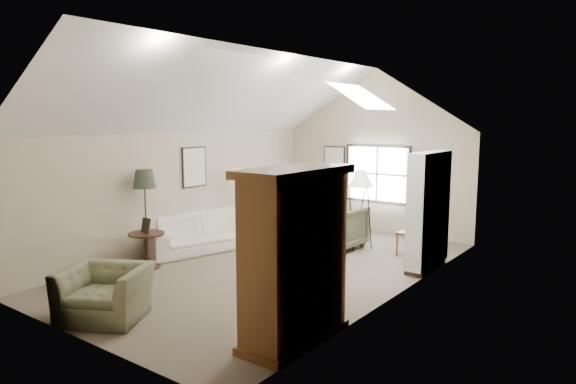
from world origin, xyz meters
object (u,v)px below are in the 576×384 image
Objects in this scene: sofa at (205,232)px; side_table at (147,250)px; armchair_far at (339,227)px; coffee_table at (315,249)px; armoire at (295,256)px; armchair_near at (105,293)px; side_chair at (411,228)px.

sofa reaches higher than side_table.
coffee_table is at bearing 99.51° from armchair_far.
side_table is at bearing 62.41° from armchair_far.
side_table is at bearing 166.98° from armoire.
armoire is 1.94× the size of armchair_near.
side_chair is at bearing 42.38° from coffee_table.
armchair_far is (-2.01, 4.44, -0.64)m from armoire.
armoire is 2.85m from armchair_near.
armchair_near is at bearing -98.73° from coffee_table.
armoire is 4.72m from side_chair.
sofa is 2.37× the size of armchair_near.
armchair_near is 1.68× the size of side_table.
coffee_table is (2.33, 0.79, -0.19)m from sofa.
armchair_far is 1.59m from side_chair.
coffee_table is at bearing -55.93° from sofa.
armoire is 4.30m from side_table.
armoire reaches higher than sofa.
armchair_near is at bearing -104.90° from side_chair.
armoire reaches higher than armchair_far.
armoire is 4.99m from sofa.
sofa is 1.60m from side_table.
armoire is 1.84× the size of side_chair.
side_chair is (-0.44, 4.67, -0.50)m from armoire.
armoire is 3.95m from coffee_table.
side_chair is at bearing -45.43° from sofa.
armoire is 0.82× the size of sofa.
side_chair is (1.57, 0.24, 0.14)m from armchair_far.
side_table is (-1.56, 1.95, -0.03)m from armchair_near.
side_chair is (3.68, 3.72, 0.26)m from side_table.
armchair_far reaches higher than armchair_near.
armchair_far is 1.30× the size of coffee_table.
armchair_near is 0.95× the size of side_chair.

